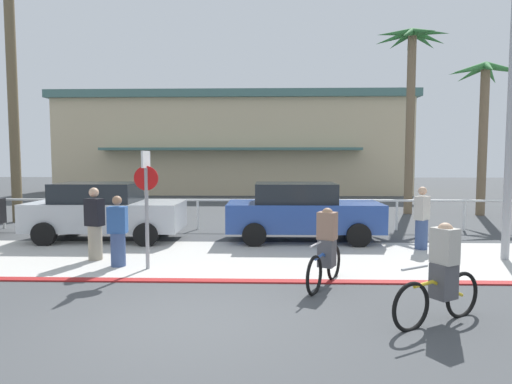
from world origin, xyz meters
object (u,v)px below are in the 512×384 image
Objects in this scene: car_blue_2 at (302,211)px; palm_tree_3 at (484,100)px; car_silver_1 at (104,211)px; palm_tree_2 at (412,72)px; stop_sign_bike_lane at (146,192)px; cyclist_blue_0 at (326,249)px; pedestrian_0 at (95,227)px; pedestrian_2 at (422,221)px; pedestrian_1 at (118,234)px; cyclist_yellow_1 at (442,276)px; palm_tree_1 at (10,20)px.

palm_tree_3 is at bearing 37.43° from car_blue_2.
palm_tree_2 is at bearing 31.13° from car_silver_1.
stop_sign_bike_lane is 15.35m from palm_tree_3.
car_silver_1 is 2.66× the size of cyclist_blue_0.
car_blue_2 is 2.55× the size of pedestrian_0.
pedestrian_2 is (3.05, -1.17, -0.10)m from car_blue_2.
pedestrian_1 is at bearing -164.50° from pedestrian_2.
palm_tree_2 is 14.63m from pedestrian_0.
pedestrian_0 reaches higher than car_blue_2.
cyclist_blue_0 is 4.60m from pedestrian_1.
cyclist_yellow_1 is at bearing -29.38° from pedestrian_0.
palm_tree_1 reaches higher than pedestrian_2.
pedestrian_0 is (-1.46, 0.80, -0.88)m from stop_sign_bike_lane.
car_blue_2 is 4.48m from cyclist_blue_0.
stop_sign_bike_lane is at bearing -136.29° from car_blue_2.
palm_tree_2 is at bearing 41.96° from pedestrian_0.
palm_tree_2 is 4.59× the size of pedestrian_0.
cyclist_blue_0 is (3.70, -1.06, -0.98)m from stop_sign_bike_lane.
palm_tree_3 is 13.86m from cyclist_blue_0.
palm_tree_2 is 1.80× the size of car_blue_2.
car_blue_2 reaches higher than pedestrian_2.
stop_sign_bike_lane is 0.40× the size of palm_tree_3.
cyclist_yellow_1 is at bearing -39.43° from palm_tree_1.
pedestrian_0 reaches higher than cyclist_blue_0.
palm_tree_2 is 14.53m from pedestrian_1.
stop_sign_bike_lane is at bearing -56.81° from car_silver_1.
palm_tree_2 is 3.17m from palm_tree_3.
palm_tree_2 is 1.24× the size of palm_tree_3.
car_silver_1 reaches higher than pedestrian_2.
pedestrian_0 reaches higher than car_silver_1.
palm_tree_1 is 12.89m from car_blue_2.
palm_tree_3 is at bearing 37.19° from pedestrian_1.
palm_tree_2 is (8.68, 9.92, 4.40)m from stop_sign_bike_lane.
palm_tree_2 reaches higher than stop_sign_bike_lane.
pedestrian_2 is (13.53, -4.74, -6.71)m from palm_tree_1.
palm_tree_1 is 17.00m from cyclist_yellow_1.
palm_tree_2 is 4.77× the size of cyclist_blue_0.
car_silver_1 is (-10.88, -6.57, -5.21)m from palm_tree_2.
palm_tree_1 reaches higher than car_blue_2.
pedestrian_2 is at bearing 48.55° from cyclist_blue_0.
car_blue_2 is 2.64× the size of pedestrian_2.
stop_sign_bike_lane is at bearing -28.72° from pedestrian_0.
car_silver_1 is at bearing 139.47° from cyclist_yellow_1.
car_blue_2 is 2.76× the size of cyclist_yellow_1.
cyclist_blue_0 and cyclist_yellow_1 have the same top height.
stop_sign_bike_lane is at bearing -161.23° from pedestrian_2.
pedestrian_1 is (-0.72, 0.22, -0.95)m from stop_sign_bike_lane.
stop_sign_bike_lane is 3.97m from cyclist_blue_0.
palm_tree_1 is 1.27× the size of palm_tree_2.
palm_tree_2 is 4.97× the size of cyclist_yellow_1.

